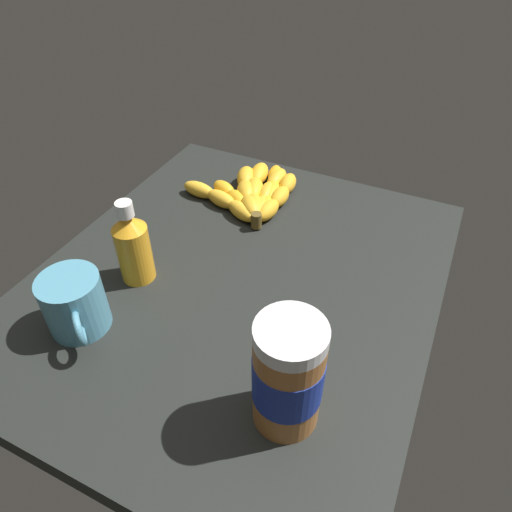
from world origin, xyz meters
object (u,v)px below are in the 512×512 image
honey_bottle (133,246)px  coffee_mug (75,304)px  banana_bunch (255,194)px  peanut_butter_jar (288,376)px

honey_bottle → coffee_mug: 12.69cm
banana_bunch → honey_bottle: (28.29, -7.83, 4.81)cm
peanut_butter_jar → coffee_mug: bearing=-90.8°
banana_bunch → peanut_butter_jar: peanut_butter_jar is taller
peanut_butter_jar → honey_bottle: bearing=-112.2°
banana_bunch → coffee_mug: size_ratio=1.98×
peanut_butter_jar → banana_bunch: bearing=-149.9°
banana_bunch → honey_bottle: 29.75cm
banana_bunch → coffee_mug: bearing=-12.7°
honey_bottle → peanut_butter_jar: bearing=67.8°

